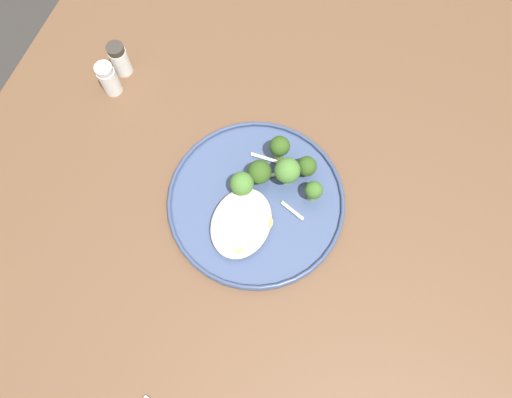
% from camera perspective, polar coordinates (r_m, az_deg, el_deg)
% --- Properties ---
extents(ground, '(6.00, 6.00, 0.00)m').
position_cam_1_polar(ground, '(1.49, -0.42, -10.30)').
color(ground, '#2D2B28').
extents(wooden_dining_table, '(1.40, 1.00, 0.74)m').
position_cam_1_polar(wooden_dining_table, '(0.85, -0.72, -2.69)').
color(wooden_dining_table, brown).
rests_on(wooden_dining_table, ground).
extents(dinner_plate, '(0.29, 0.29, 0.02)m').
position_cam_1_polar(dinner_plate, '(0.77, -0.00, -0.29)').
color(dinner_plate, '#38476B').
rests_on(dinner_plate, wooden_dining_table).
extents(noodle_bed, '(0.12, 0.09, 0.02)m').
position_cam_1_polar(noodle_bed, '(0.74, -1.51, -3.01)').
color(noodle_bed, beige).
rests_on(noodle_bed, dinner_plate).
extents(seared_scallop_tiny_bay, '(0.02, 0.02, 0.02)m').
position_cam_1_polar(seared_scallop_tiny_bay, '(0.73, -2.14, -6.02)').
color(seared_scallop_tiny_bay, beige).
rests_on(seared_scallop_tiny_bay, dinner_plate).
extents(seared_scallop_half_hidden, '(0.02, 0.02, 0.01)m').
position_cam_1_polar(seared_scallop_half_hidden, '(0.74, -0.42, -5.12)').
color(seared_scallop_half_hidden, '#DBB77A').
rests_on(seared_scallop_half_hidden, dinner_plate).
extents(seared_scallop_on_noodles, '(0.03, 0.03, 0.01)m').
position_cam_1_polar(seared_scallop_on_noodles, '(0.74, -1.57, -3.28)').
color(seared_scallop_on_noodles, '#DBB77A').
rests_on(seared_scallop_on_noodles, dinner_plate).
extents(seared_scallop_tilted_round, '(0.03, 0.03, 0.01)m').
position_cam_1_polar(seared_scallop_tilted_round, '(0.76, -1.65, -0.18)').
color(seared_scallop_tilted_round, beige).
rests_on(seared_scallop_tilted_round, dinner_plate).
extents(seared_scallop_left_edge, '(0.02, 0.02, 0.01)m').
position_cam_1_polar(seared_scallop_left_edge, '(0.74, 1.17, -2.90)').
color(seared_scallop_left_edge, '#DBB77A').
rests_on(seared_scallop_left_edge, dinner_plate).
extents(broccoli_floret_left_leaning, '(0.04, 0.04, 0.05)m').
position_cam_1_polar(broccoli_floret_left_leaning, '(0.75, -1.74, 1.86)').
color(broccoli_floret_left_leaning, '#7A994C').
rests_on(broccoli_floret_left_leaning, dinner_plate).
extents(broccoli_floret_near_rim, '(0.04, 0.04, 0.06)m').
position_cam_1_polar(broccoli_floret_near_rim, '(0.74, 3.82, 3.42)').
color(broccoli_floret_near_rim, '#89A356').
rests_on(broccoli_floret_near_rim, dinner_plate).
extents(broccoli_floret_right_tilted, '(0.03, 0.03, 0.04)m').
position_cam_1_polar(broccoli_floret_right_tilted, '(0.77, 6.16, 3.94)').
color(broccoli_floret_right_tilted, '#89A356').
rests_on(broccoli_floret_right_tilted, dinner_plate).
extents(broccoli_floret_small_sprig, '(0.04, 0.04, 0.05)m').
position_cam_1_polar(broccoli_floret_small_sprig, '(0.75, 0.31, 3.34)').
color(broccoli_floret_small_sprig, '#7A994C').
rests_on(broccoli_floret_small_sprig, dinner_plate).
extents(broccoli_floret_rear_charred, '(0.03, 0.03, 0.05)m').
position_cam_1_polar(broccoli_floret_rear_charred, '(0.75, 6.99, 0.98)').
color(broccoli_floret_rear_charred, '#7A994C').
rests_on(broccoli_floret_rear_charred, dinner_plate).
extents(broccoli_floret_center_pile, '(0.03, 0.03, 0.06)m').
position_cam_1_polar(broccoli_floret_center_pile, '(0.76, 2.88, 6.28)').
color(broccoli_floret_center_pile, '#7A994C').
rests_on(broccoli_floret_center_pile, dinner_plate).
extents(onion_sliver_pale_crescent, '(0.02, 0.04, 0.00)m').
position_cam_1_polar(onion_sliver_pale_crescent, '(0.76, 4.43, -1.43)').
color(onion_sliver_pale_crescent, silver).
rests_on(onion_sliver_pale_crescent, dinner_plate).
extents(onion_sliver_short_strip, '(0.01, 0.06, 0.00)m').
position_cam_1_polar(onion_sliver_short_strip, '(0.79, 1.50, 4.85)').
color(onion_sliver_short_strip, silver).
rests_on(onion_sliver_short_strip, dinner_plate).
extents(onion_sliver_long_sliver, '(0.02, 0.03, 0.00)m').
position_cam_1_polar(onion_sliver_long_sliver, '(0.78, 2.44, 3.01)').
color(onion_sliver_long_sliver, silver).
rests_on(onion_sliver_long_sliver, dinner_plate).
extents(salt_shaker, '(0.03, 0.03, 0.07)m').
position_cam_1_polar(salt_shaker, '(0.88, -17.43, 13.72)').
color(salt_shaker, white).
rests_on(salt_shaker, wooden_dining_table).
extents(pepper_shaker, '(0.03, 0.03, 0.07)m').
position_cam_1_polar(pepper_shaker, '(0.90, -16.20, 15.97)').
color(pepper_shaker, white).
rests_on(pepper_shaker, wooden_dining_table).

